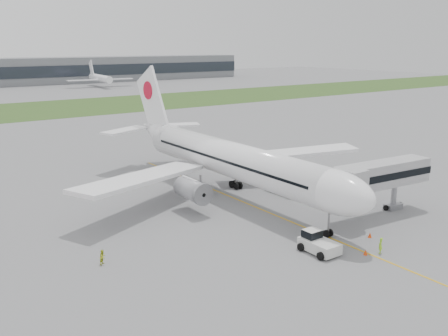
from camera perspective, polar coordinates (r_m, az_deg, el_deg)
ground at (r=69.33m, az=2.69°, el=-4.10°), size 600.00×600.00×0.00m
apron_markings at (r=65.69m, az=5.39°, el=-5.19°), size 70.00×70.00×0.04m
grass_strip at (r=177.84m, az=-22.01°, el=6.08°), size 600.00×50.00×0.02m
airliner at (r=71.57m, az=0.34°, el=1.20°), size 48.13×53.95×17.88m
pushback_tug at (r=54.50m, az=10.62°, el=-8.37°), size 2.93×4.32×2.21m
jet_bridge at (r=66.11m, az=17.21°, el=-0.88°), size 15.54×4.43×7.12m
safety_cone_left at (r=55.10m, az=15.87°, el=-9.25°), size 0.43×0.43×0.59m
safety_cone_right at (r=59.88m, az=16.34°, el=-7.35°), size 0.45×0.45×0.62m
ground_crew_near at (r=55.73m, az=17.44°, el=-8.45°), size 0.75×0.73×1.74m
ground_crew_far at (r=52.24m, az=-13.69°, el=-9.85°), size 0.95×0.92×1.55m
distant_aircraft_right at (r=264.02m, az=-13.89°, el=8.98°), size 35.75×32.20×12.72m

